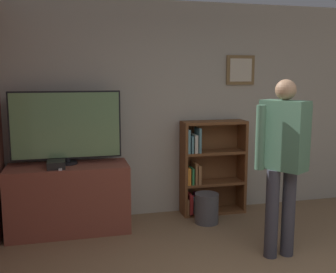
{
  "coord_description": "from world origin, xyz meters",
  "views": [
    {
      "loc": [
        -1.47,
        -1.9,
        1.78
      ],
      "look_at": [
        -0.52,
        1.95,
        1.17
      ],
      "focal_mm": 42.0,
      "sensor_mm": 36.0,
      "label": 1
    }
  ],
  "objects": [
    {
      "name": "wall_back",
      "position": [
        0.0,
        2.98,
        1.35
      ],
      "size": [
        6.52,
        0.09,
        2.7
      ],
      "color": "#B2AD9E",
      "rests_on": "ground_plane"
    },
    {
      "name": "tv_ledge",
      "position": [
        -1.53,
        2.58,
        0.39
      ],
      "size": [
        1.35,
        0.54,
        0.78
      ],
      "color": "brown",
      "rests_on": "ground_plane"
    },
    {
      "name": "television",
      "position": [
        -1.53,
        2.66,
        1.21
      ],
      "size": [
        1.23,
        0.22,
        0.84
      ],
      "color": "black",
      "rests_on": "tv_ledge"
    },
    {
      "name": "game_console",
      "position": [
        -1.65,
        2.48,
        0.82
      ],
      "size": [
        0.19,
        0.24,
        0.08
      ],
      "color": "black",
      "rests_on": "tv_ledge"
    },
    {
      "name": "remote_loose",
      "position": [
        -1.61,
        2.4,
        0.79
      ],
      "size": [
        0.04,
        0.14,
        0.02
      ],
      "color": "white",
      "rests_on": "tv_ledge"
    },
    {
      "name": "bookshelf",
      "position": [
        0.22,
        2.8,
        0.59
      ],
      "size": [
        0.84,
        0.28,
        1.21
      ],
      "color": "brown",
      "rests_on": "ground_plane"
    },
    {
      "name": "person",
      "position": [
        0.49,
        1.43,
        1.04
      ],
      "size": [
        0.58,
        0.48,
        1.75
      ],
      "rotation": [
        0.0,
        0.0,
        -1.03
      ],
      "color": "#383842",
      "rests_on": "ground_plane"
    },
    {
      "name": "waste_bin",
      "position": [
        0.09,
        2.45,
        0.18
      ],
      "size": [
        0.29,
        0.29,
        0.37
      ],
      "color": "#4C4C51",
      "rests_on": "ground_plane"
    }
  ]
}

